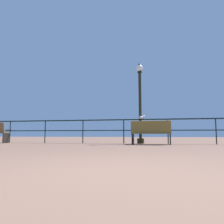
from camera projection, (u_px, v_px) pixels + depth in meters
The scene contains 5 objects.
ground_plane at pixel (113, 173), 2.27m from camera, with size 60.00×60.00×0.00m, color #86604C.
pier_railing at pixel (145, 125), 9.31m from camera, with size 20.96×0.05×1.08m.
bench_near_left at pixel (151, 132), 8.60m from camera, with size 1.59×0.73×0.94m.
lamppost_center at pixel (140, 99), 9.63m from camera, with size 0.31×0.31×3.67m.
seagull_on_rail at pixel (142, 117), 9.39m from camera, with size 0.35×0.22×0.17m.
Camera 1 is at (0.45, -2.28, 0.41)m, focal length 34.33 mm.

